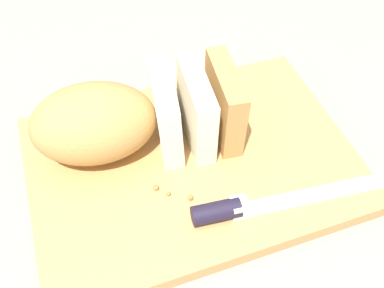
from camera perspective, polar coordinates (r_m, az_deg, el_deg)
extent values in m
plane|color=gray|center=(0.60, 0.00, -3.15)|extent=(3.00, 3.00, 0.00)
cube|color=tan|center=(0.59, 0.00, -2.52)|extent=(0.43, 0.31, 0.02)
ellipsoid|color=tan|center=(0.57, -12.49, 2.62)|extent=(0.17, 0.13, 0.10)
cube|color=#F2E8CC|center=(0.57, -3.24, 4.01)|extent=(0.05, 0.11, 0.10)
cube|color=#F2E8CC|center=(0.58, 0.57, 4.47)|extent=(0.03, 0.11, 0.10)
cube|color=tan|center=(0.59, 4.18, 5.32)|extent=(0.04, 0.11, 0.10)
cube|color=silver|center=(0.57, 15.15, -6.39)|extent=(0.19, 0.03, 0.00)
cylinder|color=black|center=(0.53, 3.04, -8.70)|extent=(0.06, 0.03, 0.02)
cube|color=silver|center=(0.53, 6.06, -8.09)|extent=(0.02, 0.02, 0.02)
sphere|color=#A8753D|center=(0.55, -0.20, -6.89)|extent=(0.01, 0.01, 0.01)
sphere|color=#A8753D|center=(0.55, -3.02, -6.39)|extent=(0.01, 0.01, 0.01)
sphere|color=#A8753D|center=(0.56, -4.64, -5.61)|extent=(0.01, 0.01, 0.01)
sphere|color=#A8753D|center=(0.60, -1.92, 0.00)|extent=(0.01, 0.01, 0.01)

